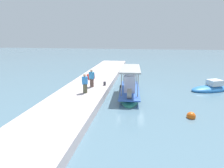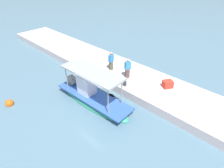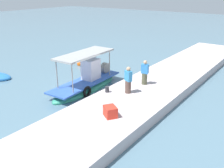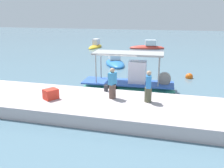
{
  "view_description": "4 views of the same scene",
  "coord_description": "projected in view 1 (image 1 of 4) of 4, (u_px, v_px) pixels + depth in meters",
  "views": [
    {
      "loc": [
        16.46,
        0.78,
        5.25
      ],
      "look_at": [
        -0.12,
        -1.84,
        0.82
      ],
      "focal_mm": 29.39,
      "sensor_mm": 36.0,
      "label": 1
    },
    {
      "loc": [
        -7.73,
        6.62,
        8.46
      ],
      "look_at": [
        0.03,
        -1.43,
        1.19
      ],
      "focal_mm": 30.11,
      "sensor_mm": 36.0,
      "label": 2
    },
    {
      "loc": [
        -11.74,
        -11.39,
        6.64
      ],
      "look_at": [
        0.1,
        -2.71,
        1.09
      ],
      "focal_mm": 41.26,
      "sensor_mm": 36.0,
      "label": 3
    },
    {
      "loc": [
        3.63,
        -15.62,
        5.01
      ],
      "look_at": [
        0.15,
        -2.58,
        1.08
      ],
      "focal_mm": 39.61,
      "sensor_mm": 36.0,
      "label": 4
    }
  ],
  "objects": [
    {
      "name": "ground_plane",
      "position": [
        131.0,
        94.0,
        17.17
      ],
      "size": [
        120.0,
        120.0,
        0.0
      ],
      "primitive_type": "plane",
      "color": "slate"
    },
    {
      "name": "main_fishing_boat",
      "position": [
        130.0,
        91.0,
        16.42
      ],
      "size": [
        6.31,
        2.03,
        2.89
      ],
      "color": "#329474",
      "rests_on": "ground_plane"
    },
    {
      "name": "dock_quay",
      "position": [
        88.0,
        88.0,
        17.72
      ],
      "size": [
        36.0,
        4.19,
        0.63
      ],
      "primitive_type": "cube",
      "color": "beige",
      "rests_on": "ground_plane"
    },
    {
      "name": "mooring_bollard",
      "position": [
        105.0,
        84.0,
        17.56
      ],
      "size": [
        0.24,
        0.24,
        0.36
      ],
      "primitive_type": "cylinder",
      "color": "#2D2D33",
      "rests_on": "dock_quay"
    },
    {
      "name": "fisherman_by_crate",
      "position": [
        85.0,
        84.0,
        15.15
      ],
      "size": [
        0.41,
        0.49,
        1.62
      ],
      "color": "#51523B",
      "rests_on": "dock_quay"
    },
    {
      "name": "moored_boat_near",
      "position": [
        211.0,
        88.0,
        18.15
      ],
      "size": [
        3.27,
        4.5,
        1.29
      ],
      "color": "#2B74C2",
      "rests_on": "ground_plane"
    },
    {
      "name": "marker_buoy",
      "position": [
        191.0,
        116.0,
        12.06
      ],
      "size": [
        0.58,
        0.58,
        0.58
      ],
      "color": "#E55B13",
      "rests_on": "ground_plane"
    },
    {
      "name": "fisherman_near_bollard",
      "position": [
        92.0,
        79.0,
        16.94
      ],
      "size": [
        0.47,
        0.52,
        1.64
      ],
      "color": "brown",
      "rests_on": "dock_quay"
    },
    {
      "name": "cargo_crate",
      "position": [
        91.0,
        77.0,
        20.15
      ],
      "size": [
        0.84,
        0.88,
        0.53
      ],
      "primitive_type": "cube",
      "rotation": [
        0.0,
        0.0,
        1.0
      ],
      "color": "red",
      "rests_on": "dock_quay"
    }
  ]
}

